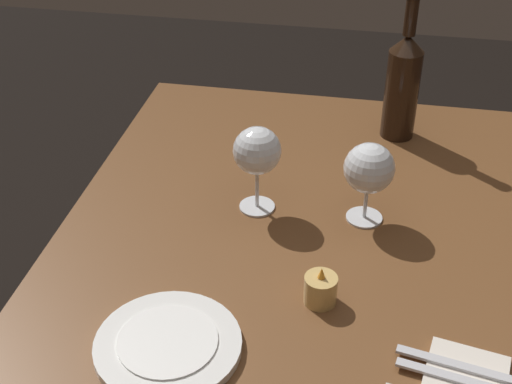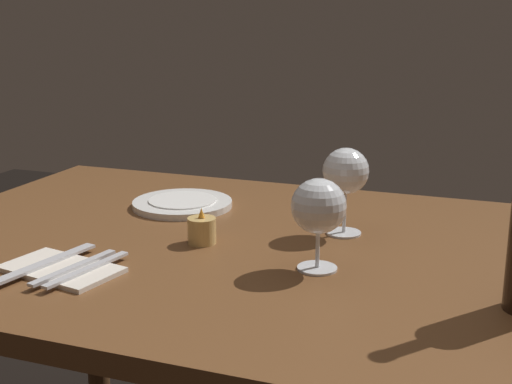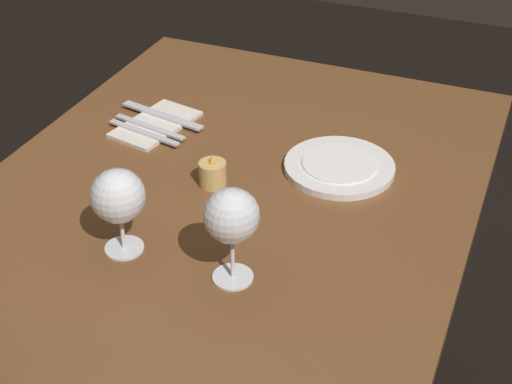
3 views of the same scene
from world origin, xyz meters
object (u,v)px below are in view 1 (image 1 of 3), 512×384
at_px(wine_glass_right, 257,152).
at_px(fork_outer, 461,366).
at_px(wine_glass_left, 369,169).
at_px(votive_candle, 320,290).
at_px(fork_inner, 462,380).
at_px(wine_bottle, 403,83).
at_px(dinner_plate, 168,345).

bearing_deg(wine_glass_right, fork_outer, 46.16).
bearing_deg(wine_glass_left, votive_candle, -13.34).
bearing_deg(fork_inner, fork_outer, 180.00).
bearing_deg(fork_outer, wine_glass_left, -155.67).
relative_size(wine_bottle, votive_candle, 4.73).
relative_size(wine_bottle, fork_inner, 1.77).
height_order(wine_bottle, dinner_plate, wine_bottle).
bearing_deg(wine_bottle, wine_glass_left, -8.87).
xyz_separation_m(dinner_plate, fork_outer, (-0.03, 0.41, 0.00)).
bearing_deg(fork_inner, wine_bottle, -171.50).
bearing_deg(fork_outer, fork_inner, 0.00).
bearing_deg(votive_candle, wine_glass_right, -148.25).
distance_m(wine_glass_left, votive_candle, 0.25).
bearing_deg(wine_bottle, fork_outer, 8.82).
height_order(dinner_plate, fork_outer, dinner_plate).
height_order(wine_glass_left, fork_inner, wine_glass_left).
bearing_deg(wine_glass_left, fork_outer, 24.33).
distance_m(wine_glass_left, wine_bottle, 0.33).
xyz_separation_m(wine_bottle, votive_candle, (0.56, -0.11, -0.10)).
bearing_deg(fork_outer, wine_glass_right, -133.84).
bearing_deg(votive_candle, dinner_plate, -55.71).
distance_m(wine_glass_right, votive_candle, 0.29).
relative_size(wine_bottle, fork_outer, 1.77).
xyz_separation_m(wine_bottle, dinner_plate, (0.69, -0.31, -0.11)).
bearing_deg(dinner_plate, wine_bottle, 155.94).
relative_size(wine_glass_left, wine_bottle, 0.48).
bearing_deg(wine_bottle, dinner_plate, -24.06).
height_order(wine_bottle, votive_candle, wine_bottle).
relative_size(wine_glass_right, votive_candle, 2.48).
xyz_separation_m(wine_glass_right, votive_candle, (0.23, 0.14, -0.10)).
relative_size(wine_glass_right, fork_outer, 0.93).
bearing_deg(wine_glass_right, dinner_plate, -9.53).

